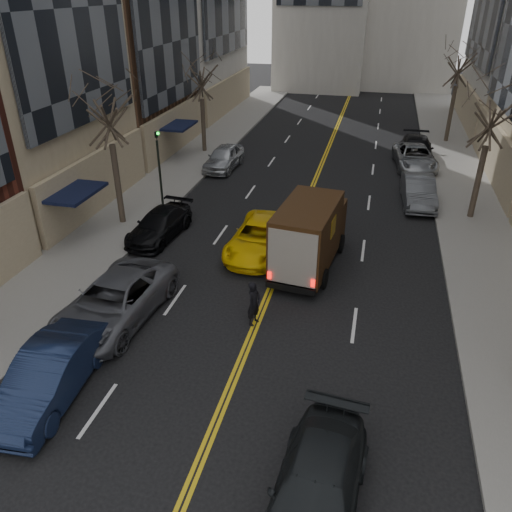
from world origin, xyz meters
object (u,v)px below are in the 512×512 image
Objects in this scene: observer_sedan at (316,491)px; taxi at (260,237)px; pedestrian at (254,303)px; ups_truck at (310,235)px.

taxi is (-4.28, 12.42, 0.01)m from observer_sedan.
observer_sedan is 7.61m from pedestrian.
pedestrian is (-1.30, -4.66, -0.68)m from ups_truck.
pedestrian is (1.09, -5.52, 0.14)m from taxi.
ups_truck is 11.75m from observer_sedan.
pedestrian is at bearing -77.08° from taxi.
ups_truck is at bearing -18.03° from taxi.
pedestrian is at bearing -99.22° from ups_truck.
ups_truck is at bearing 3.46° from pedestrian.
ups_truck reaches higher than pedestrian.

